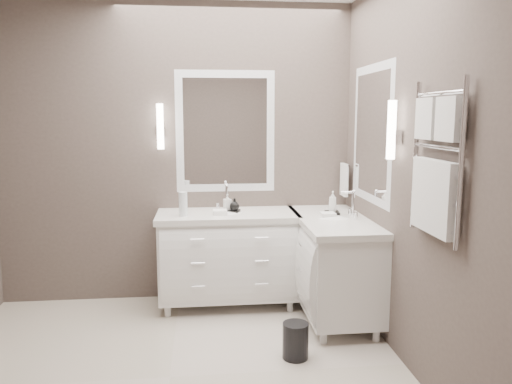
{
  "coord_description": "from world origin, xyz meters",
  "views": [
    {
      "loc": [
        0.24,
        -3.09,
        1.7
      ],
      "look_at": [
        0.65,
        0.7,
        1.11
      ],
      "focal_mm": 35.0,
      "sensor_mm": 36.0,
      "label": 1
    }
  ],
  "objects": [
    {
      "name": "floor",
      "position": [
        0.0,
        0.0,
        -0.01
      ],
      "size": [
        3.2,
        3.0,
        0.01
      ],
      "primitive_type": "cube",
      "color": "beige",
      "rests_on": "ground"
    },
    {
      "name": "wall_back",
      "position": [
        0.0,
        1.5,
        1.35
      ],
      "size": [
        3.2,
        0.01,
        2.7
      ],
      "primitive_type": "cube",
      "color": "#4D423D",
      "rests_on": "floor"
    },
    {
      "name": "wall_front",
      "position": [
        0.0,
        -1.5,
        1.35
      ],
      "size": [
        3.2,
        0.01,
        2.7
      ],
      "primitive_type": "cube",
      "color": "#4D423D",
      "rests_on": "floor"
    },
    {
      "name": "wall_right",
      "position": [
        1.6,
        0.0,
        1.35
      ],
      "size": [
        0.01,
        3.0,
        2.7
      ],
      "primitive_type": "cube",
      "color": "#4D423D",
      "rests_on": "floor"
    },
    {
      "name": "vanity_back",
      "position": [
        0.45,
        1.23,
        0.49
      ],
      "size": [
        1.24,
        0.59,
        0.97
      ],
      "color": "white",
      "rests_on": "floor"
    },
    {
      "name": "vanity_right",
      "position": [
        1.33,
        0.9,
        0.49
      ],
      "size": [
        0.59,
        1.24,
        0.97
      ],
      "color": "white",
      "rests_on": "floor"
    },
    {
      "name": "mirror_back",
      "position": [
        0.45,
        1.49,
        1.55
      ],
      "size": [
        0.9,
        0.02,
        1.1
      ],
      "color": "white",
      "rests_on": "wall_back"
    },
    {
      "name": "mirror_right",
      "position": [
        1.59,
        0.8,
        1.55
      ],
      "size": [
        0.02,
        0.9,
        1.1
      ],
      "color": "white",
      "rests_on": "wall_right"
    },
    {
      "name": "sconce_back",
      "position": [
        -0.13,
        1.43,
        1.59
      ],
      "size": [
        0.06,
        0.06,
        0.4
      ],
      "color": "white",
      "rests_on": "wall_back"
    },
    {
      "name": "sconce_right",
      "position": [
        1.53,
        0.22,
        1.59
      ],
      "size": [
        0.06,
        0.06,
        0.4
      ],
      "color": "white",
      "rests_on": "wall_right"
    },
    {
      "name": "towel_bar_corner",
      "position": [
        1.54,
        1.36,
        1.12
      ],
      "size": [
        0.03,
        0.22,
        0.3
      ],
      "color": "white",
      "rests_on": "wall_right"
    },
    {
      "name": "towel_ladder",
      "position": [
        1.55,
        -0.4,
        1.39
      ],
      "size": [
        0.06,
        0.58,
        0.9
      ],
      "color": "white",
      "rests_on": "wall_right"
    },
    {
      "name": "waste_bin",
      "position": [
        0.87,
        0.17,
        0.13
      ],
      "size": [
        0.23,
        0.23,
        0.26
      ],
      "primitive_type": "cylinder",
      "rotation": [
        0.0,
        0.0,
        0.27
      ],
      "color": "black",
      "rests_on": "floor"
    },
    {
      "name": "amenity_tray_back",
      "position": [
        0.48,
        1.24,
        0.86
      ],
      "size": [
        0.18,
        0.15,
        0.02
      ],
      "primitive_type": "cube",
      "rotation": [
        0.0,
        0.0,
        -0.31
      ],
      "color": "black",
      "rests_on": "vanity_back"
    },
    {
      "name": "amenity_tray_right",
      "position": [
        1.35,
        1.05,
        0.86
      ],
      "size": [
        0.14,
        0.17,
        0.02
      ],
      "primitive_type": "cube",
      "rotation": [
        0.0,
        0.0,
        -0.13
      ],
      "color": "black",
      "rests_on": "vanity_right"
    },
    {
      "name": "water_bottle",
      "position": [
        0.07,
        1.12,
        0.95
      ],
      "size": [
        0.09,
        0.09,
        0.21
      ],
      "primitive_type": "cylinder",
      "rotation": [
        0.0,
        0.0,
        0.28
      ],
      "color": "silver",
      "rests_on": "vanity_back"
    },
    {
      "name": "soap_bottle_a",
      "position": [
        0.45,
        1.26,
        0.94
      ],
      "size": [
        0.08,
        0.08,
        0.14
      ],
      "primitive_type": "imported",
      "rotation": [
        0.0,
        0.0,
        0.25
      ],
      "color": "white",
      "rests_on": "amenity_tray_back"
    },
    {
      "name": "soap_bottle_b",
      "position": [
        0.51,
        1.21,
        0.93
      ],
      "size": [
        0.09,
        0.09,
        0.11
      ],
      "primitive_type": "imported",
      "rotation": [
        0.0,
        0.0,
        -0.11
      ],
      "color": "black",
      "rests_on": "amenity_tray_back"
    },
    {
      "name": "soap_bottle_c",
      "position": [
        1.35,
        1.05,
        0.96
      ],
      "size": [
        0.09,
        0.09,
        0.18
      ],
      "primitive_type": "imported",
      "rotation": [
        0.0,
        0.0,
        -0.38
      ],
      "color": "white",
      "rests_on": "amenity_tray_right"
    }
  ]
}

